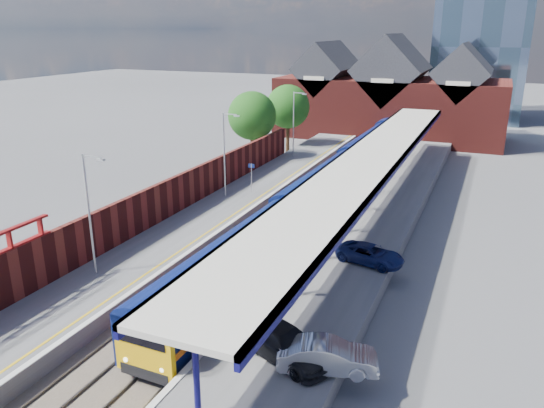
{
  "coord_description": "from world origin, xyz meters",
  "views": [
    {
      "loc": [
        13.64,
        -15.55,
        14.36
      ],
      "look_at": [
        -0.19,
        17.13,
        2.6
      ],
      "focal_mm": 35.0,
      "sensor_mm": 36.0,
      "label": 1
    }
  ],
  "objects_px": {
    "parked_car_blue": "(370,254)",
    "train": "(351,164)",
    "platform_sign": "(252,173)",
    "lamp_post_b": "(90,208)",
    "lamp_post_c": "(226,150)",
    "parked_car_dark": "(284,343)",
    "lamp_post_d": "(295,120)",
    "parked_car_silver": "(327,356)"
  },
  "relations": [
    {
      "from": "platform_sign",
      "to": "lamp_post_b",
      "type": "bearing_deg",
      "value": -94.33
    },
    {
      "from": "lamp_post_b",
      "to": "platform_sign",
      "type": "height_order",
      "value": "lamp_post_b"
    },
    {
      "from": "platform_sign",
      "to": "parked_car_silver",
      "type": "distance_m",
      "value": 25.49
    },
    {
      "from": "lamp_post_d",
      "to": "parked_car_silver",
      "type": "distance_m",
      "value": 38.72
    },
    {
      "from": "parked_car_dark",
      "to": "parked_car_blue",
      "type": "height_order",
      "value": "parked_car_dark"
    },
    {
      "from": "parked_car_blue",
      "to": "lamp_post_b",
      "type": "bearing_deg",
      "value": 130.6
    },
    {
      "from": "train",
      "to": "lamp_post_b",
      "type": "xyz_separation_m",
      "value": [
        -7.86,
        -26.38,
        2.87
      ]
    },
    {
      "from": "lamp_post_b",
      "to": "parked_car_dark",
      "type": "relative_size",
      "value": 1.47
    },
    {
      "from": "train",
      "to": "platform_sign",
      "type": "relative_size",
      "value": 26.38
    },
    {
      "from": "platform_sign",
      "to": "parked_car_blue",
      "type": "distance_m",
      "value": 16.52
    },
    {
      "from": "lamp_post_d",
      "to": "parked_car_dark",
      "type": "xyz_separation_m",
      "value": [
        12.87,
        -35.41,
        -3.3
      ]
    },
    {
      "from": "parked_car_blue",
      "to": "train",
      "type": "bearing_deg",
      "value": 30.78
    },
    {
      "from": "parked_car_dark",
      "to": "lamp_post_c",
      "type": "bearing_deg",
      "value": 56.59
    },
    {
      "from": "lamp_post_d",
      "to": "parked_car_blue",
      "type": "xyz_separation_m",
      "value": [
        14.08,
        -24.49,
        -3.43
      ]
    },
    {
      "from": "lamp_post_c",
      "to": "parked_car_blue",
      "type": "height_order",
      "value": "lamp_post_c"
    },
    {
      "from": "parked_car_blue",
      "to": "platform_sign",
      "type": "bearing_deg",
      "value": 63.02
    },
    {
      "from": "lamp_post_b",
      "to": "platform_sign",
      "type": "bearing_deg",
      "value": 85.67
    },
    {
      "from": "lamp_post_c",
      "to": "parked_car_silver",
      "type": "distance_m",
      "value": 24.82
    },
    {
      "from": "lamp_post_c",
      "to": "platform_sign",
      "type": "bearing_deg",
      "value": 55.74
    },
    {
      "from": "lamp_post_c",
      "to": "parked_car_silver",
      "type": "relative_size",
      "value": 1.7
    },
    {
      "from": "parked_car_blue",
      "to": "lamp_post_d",
      "type": "bearing_deg",
      "value": 42.42
    },
    {
      "from": "parked_car_silver",
      "to": "parked_car_dark",
      "type": "height_order",
      "value": "parked_car_dark"
    },
    {
      "from": "parked_car_blue",
      "to": "lamp_post_c",
      "type": "bearing_deg",
      "value": 71.44
    },
    {
      "from": "train",
      "to": "parked_car_dark",
      "type": "xyz_separation_m",
      "value": [
        5.01,
        -29.79,
        -0.43
      ]
    },
    {
      "from": "lamp_post_c",
      "to": "lamp_post_d",
      "type": "height_order",
      "value": "same"
    },
    {
      "from": "lamp_post_c",
      "to": "parked_car_dark",
      "type": "relative_size",
      "value": 1.47
    },
    {
      "from": "train",
      "to": "platform_sign",
      "type": "distance_m",
      "value": 10.62
    },
    {
      "from": "lamp_post_b",
      "to": "parked_car_dark",
      "type": "height_order",
      "value": "lamp_post_b"
    },
    {
      "from": "platform_sign",
      "to": "parked_car_silver",
      "type": "xyz_separation_m",
      "value": [
        13.5,
        -21.6,
        -1.01
      ]
    },
    {
      "from": "train",
      "to": "parked_car_silver",
      "type": "relative_size",
      "value": 16.04
    },
    {
      "from": "platform_sign",
      "to": "lamp_post_d",
      "type": "bearing_deg",
      "value": 95.56
    },
    {
      "from": "lamp_post_b",
      "to": "lamp_post_d",
      "type": "xyz_separation_m",
      "value": [
        0.0,
        32.0,
        0.0
      ]
    },
    {
      "from": "platform_sign",
      "to": "parked_car_silver",
      "type": "height_order",
      "value": "platform_sign"
    },
    {
      "from": "parked_car_silver",
      "to": "parked_car_blue",
      "type": "height_order",
      "value": "parked_car_silver"
    },
    {
      "from": "lamp_post_c",
      "to": "parked_car_dark",
      "type": "bearing_deg",
      "value": -56.45
    },
    {
      "from": "train",
      "to": "parked_car_dark",
      "type": "relative_size",
      "value": 13.84
    },
    {
      "from": "lamp_post_b",
      "to": "parked_car_blue",
      "type": "distance_m",
      "value": 16.32
    },
    {
      "from": "lamp_post_d",
      "to": "lamp_post_c",
      "type": "bearing_deg",
      "value": -90.0
    },
    {
      "from": "parked_car_silver",
      "to": "platform_sign",
      "type": "bearing_deg",
      "value": 14.04
    },
    {
      "from": "parked_car_dark",
      "to": "platform_sign",
      "type": "bearing_deg",
      "value": 51.3
    },
    {
      "from": "lamp_post_c",
      "to": "train",
      "type": "bearing_deg",
      "value": 52.88
    },
    {
      "from": "lamp_post_b",
      "to": "lamp_post_d",
      "type": "distance_m",
      "value": 32.0
    }
  ]
}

